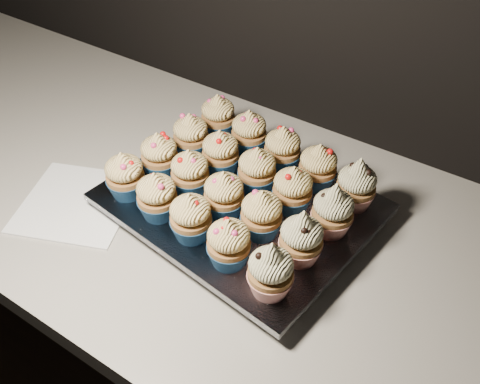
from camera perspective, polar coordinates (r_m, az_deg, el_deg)
The scene contains 24 objects.
worktop at distance 0.86m, azimuth 5.99°, elevation -6.28°, with size 2.44×0.64×0.04m, color beige.
napkin at distance 0.94m, azimuth -16.94°, elevation -1.13°, with size 0.18×0.18×0.00m, color white.
baking_tray at distance 0.88m, azimuth 0.00°, elevation -1.88°, with size 0.37×0.28×0.02m, color black.
foil_lining at distance 0.87m, azimuth 0.00°, elevation -1.08°, with size 0.41×0.32×0.01m, color silver.
cupcake_0 at distance 0.87m, azimuth -12.17°, elevation 1.74°, with size 0.06×0.06×0.08m.
cupcake_1 at distance 0.82m, azimuth -8.86°, elevation -0.44°, with size 0.06×0.06×0.08m.
cupcake_2 at distance 0.78m, azimuth -5.27°, elevation -2.68°, with size 0.06×0.06×0.08m.
cupcake_3 at distance 0.74m, azimuth -1.21°, elevation -5.46°, with size 0.06×0.06×0.08m.
cupcake_4 at distance 0.71m, azimuth 3.29°, elevation -8.38°, with size 0.06×0.06×0.10m.
cupcake_5 at distance 0.90m, azimuth -8.59°, elevation 3.89°, with size 0.06×0.06×0.08m.
cupcake_6 at distance 0.86m, azimuth -5.35°, elevation 2.08°, with size 0.06×0.06×0.08m.
cupcake_7 at distance 0.82m, azimuth -1.73°, elevation -0.29°, with size 0.06×0.06×0.08m.
cupcake_8 at distance 0.78m, azimuth 2.31°, elevation -2.39°, with size 0.06×0.06×0.08m.
cupcake_9 at distance 0.75m, azimuth 6.55°, elevation -4.94°, with size 0.06×0.06×0.10m.
cupcake_10 at distance 0.94m, azimuth -5.26°, elevation 6.00°, with size 0.06×0.06×0.08m.
cupcake_11 at distance 0.90m, azimuth -2.10°, elevation 4.23°, with size 0.06×0.06×0.08m.
cupcake_12 at distance 0.86m, azimuth 1.83°, elevation 2.34°, with size 0.06×0.06×0.08m.
cupcake_13 at distance 0.83m, azimuth 5.63°, elevation 0.26°, with size 0.06×0.06×0.08m.
cupcake_14 at distance 0.80m, azimuth 9.87°, elevation -1.99°, with size 0.06×0.06×0.10m.
cupcake_15 at distance 0.98m, azimuth -2.35°, elevation 8.07°, with size 0.06×0.06×0.08m.
cupcake_16 at distance 0.94m, azimuth 0.96°, elevation 6.39°, with size 0.06×0.06×0.08m.
cupcake_17 at distance 0.91m, azimuth 4.54°, elevation 4.60°, with size 0.06×0.06×0.08m.
cupcake_18 at distance 0.87m, azimuth 8.31°, elevation 2.66°, with size 0.06×0.06×0.08m.
cupcake_19 at distance 0.85m, azimuth 12.30°, elevation 0.71°, with size 0.06×0.06×0.10m.
Camera 1 is at (0.24, 1.18, 1.52)m, focal length 40.00 mm.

